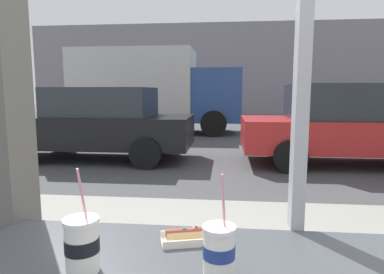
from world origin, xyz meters
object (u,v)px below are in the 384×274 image
soda_cup_right (82,244)px  soda_cup_left (219,250)px  hotdog_tray_near (194,235)px  box_truck (153,89)px  parked_car_black (99,123)px  parked_car_red (350,124)px

soda_cup_right → soda_cup_left: bearing=2.4°
soda_cup_left → hotdog_tray_near: soda_cup_left is taller
soda_cup_left → box_truck: bearing=103.4°
soda_cup_left → soda_cup_right: soda_cup_right is taller
box_truck → hotdog_tray_near: bearing=-76.8°
parked_car_black → box_truck: 5.24m
parked_car_black → parked_car_red: size_ratio=0.94×
box_truck → soda_cup_left: bearing=-76.6°
hotdog_tray_near → box_truck: (-2.65, 11.30, 0.63)m
hotdog_tray_near → parked_car_black: 6.73m
parked_car_black → parked_car_red: bearing=0.0°
soda_cup_right → box_truck: box_truck is taller
soda_cup_left → parked_car_black: parked_car_black is taller
soda_cup_right → hotdog_tray_near: bearing=36.4°
soda_cup_right → parked_car_black: (-2.45, 6.36, -0.25)m
soda_cup_left → parked_car_red: (2.61, 6.34, -0.22)m
parked_car_black → soda_cup_right: bearing=-68.9°
soda_cup_left → parked_car_black: 6.96m
parked_car_black → parked_car_red: (5.46, 0.00, 0.02)m
hotdog_tray_near → parked_car_black: bearing=114.2°
soda_cup_right → hotdog_tray_near: soda_cup_right is taller
box_truck → parked_car_red: bearing=-44.0°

